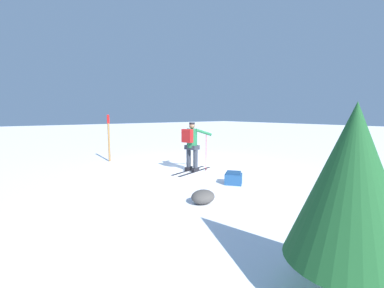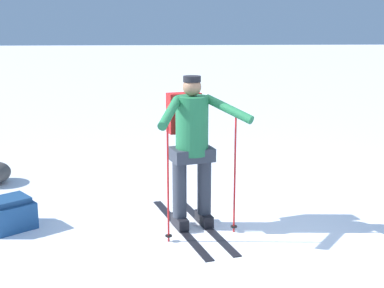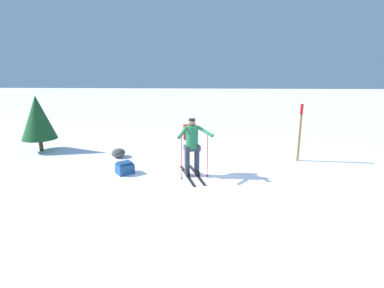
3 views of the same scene
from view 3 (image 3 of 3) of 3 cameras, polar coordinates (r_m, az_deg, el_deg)
The scene contains 6 objects.
ground_plane at distance 8.12m, azimuth 2.60°, elevation -7.12°, with size 80.00×80.00×0.00m, color white.
skier at distance 8.31m, azimuth -0.04°, elevation 0.24°, with size 1.79×1.04×1.63m.
dropped_backpack at distance 8.86m, azimuth -12.67°, elevation -4.49°, with size 0.59×0.60×0.35m.
trail_marker at distance 10.24m, azimuth 19.88°, elevation 2.81°, with size 0.09×0.09×1.87m.
rock_boulder at distance 10.55m, azimuth -13.85°, elevation -1.66°, with size 0.53×0.45×0.29m, color #474442.
pine_tree at distance 12.18m, azimuth -27.35°, elevation 4.50°, with size 1.22×1.22×2.04m.
Camera 3 is at (-7.57, -0.03, 2.93)m, focal length 28.00 mm.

